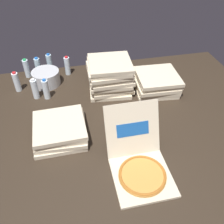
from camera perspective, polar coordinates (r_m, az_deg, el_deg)
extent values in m
cube|color=#2D2319|center=(2.13, -0.48, -4.93)|extent=(3.20, 2.40, 0.02)
cube|color=beige|center=(1.83, 7.09, -14.87)|extent=(0.42, 0.42, 0.02)
cylinder|color=#C6893D|center=(1.82, 7.14, -14.53)|extent=(0.35, 0.35, 0.02)
torus|color=#A96324|center=(1.81, 7.17, -14.37)|extent=(0.34, 0.34, 0.02)
cube|color=beige|center=(1.85, 4.84, -4.00)|extent=(0.42, 0.19, 0.39)
cube|color=#19519E|center=(1.85, 4.92, -4.10)|extent=(0.25, 0.04, 0.10)
cube|color=beige|center=(2.60, -0.60, 5.73)|extent=(0.46, 0.46, 0.04)
cube|color=beige|center=(2.59, -0.38, 6.53)|extent=(0.42, 0.42, 0.04)
cube|color=beige|center=(2.57, -0.55, 7.22)|extent=(0.45, 0.45, 0.04)
cube|color=#19519E|center=(2.56, -0.55, 7.59)|extent=(0.28, 0.09, 0.00)
cube|color=beige|center=(2.54, -0.67, 7.74)|extent=(0.44, 0.44, 0.04)
cube|color=beige|center=(2.52, -0.39, 8.42)|extent=(0.42, 0.42, 0.04)
cube|color=#19519E|center=(2.51, -0.40, 8.81)|extent=(0.27, 0.08, 0.00)
cube|color=beige|center=(2.50, -0.84, 9.22)|extent=(0.43, 0.43, 0.04)
cube|color=#19519E|center=(2.49, -0.85, 9.61)|extent=(0.27, 0.08, 0.00)
cube|color=beige|center=(2.48, -0.66, 9.83)|extent=(0.42, 0.42, 0.04)
cube|color=beige|center=(2.46, -0.74, 10.62)|extent=(0.46, 0.46, 0.04)
cube|color=beige|center=(2.44, -0.46, 11.37)|extent=(0.45, 0.45, 0.04)
cube|color=beige|center=(2.11, -12.15, -5.42)|extent=(0.42, 0.42, 0.04)
cube|color=#19519E|center=(2.10, -12.23, -5.04)|extent=(0.27, 0.08, 0.00)
cube|color=beige|center=(2.09, -11.89, -4.55)|extent=(0.44, 0.44, 0.04)
cube|color=beige|center=(2.07, -12.12, -3.62)|extent=(0.43, 0.43, 0.04)
cube|color=#19519E|center=(2.06, -12.20, -3.22)|extent=(0.27, 0.08, 0.00)
cube|color=beige|center=(2.04, -12.33, -3.04)|extent=(0.43, 0.43, 0.04)
cube|color=beige|center=(2.65, 9.95, 5.70)|extent=(0.46, 0.46, 0.04)
cube|color=#19519E|center=(2.64, 9.99, 6.06)|extent=(0.28, 0.10, 0.00)
cube|color=beige|center=(2.63, 10.25, 6.35)|extent=(0.46, 0.46, 0.04)
cube|color=#19519E|center=(2.62, 10.30, 6.71)|extent=(0.28, 0.10, 0.00)
cube|color=beige|center=(2.60, 10.21, 6.87)|extent=(0.44, 0.44, 0.04)
cube|color=beige|center=(2.59, 10.58, 7.69)|extent=(0.45, 0.45, 0.04)
cube|color=beige|center=(2.56, 10.75, 8.23)|extent=(0.44, 0.44, 0.04)
cylinder|color=#B7BABF|center=(2.75, -15.23, 7.79)|extent=(0.29, 0.29, 0.16)
cylinder|color=white|center=(2.52, -15.28, 5.15)|extent=(0.06, 0.06, 0.21)
cylinder|color=blue|center=(2.46, -15.73, 7.25)|extent=(0.03, 0.03, 0.02)
cylinder|color=white|center=(2.73, -21.51, 6.57)|extent=(0.06, 0.06, 0.21)
cylinder|color=red|center=(2.67, -22.09, 8.53)|extent=(0.03, 0.03, 0.02)
cylinder|color=white|center=(2.55, -17.67, 5.15)|extent=(0.06, 0.06, 0.21)
cylinder|color=white|center=(2.50, -18.18, 7.22)|extent=(0.03, 0.03, 0.02)
cylinder|color=silver|center=(2.92, -17.01, 10.09)|extent=(0.06, 0.06, 0.21)
cylinder|color=blue|center=(2.87, -17.44, 11.99)|extent=(0.03, 0.03, 0.02)
cylinder|color=silver|center=(2.93, -19.42, 9.61)|extent=(0.06, 0.06, 0.21)
cylinder|color=#239951|center=(2.88, -19.91, 11.49)|extent=(0.03, 0.03, 0.02)
cylinder|color=silver|center=(2.97, -14.47, 11.07)|extent=(0.06, 0.06, 0.21)
cylinder|color=blue|center=(2.92, -14.83, 12.97)|extent=(0.03, 0.03, 0.02)
cylinder|color=silver|center=(2.87, -10.46, 10.61)|extent=(0.06, 0.06, 0.21)
cylinder|color=red|center=(2.81, -10.73, 12.56)|extent=(0.03, 0.03, 0.02)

